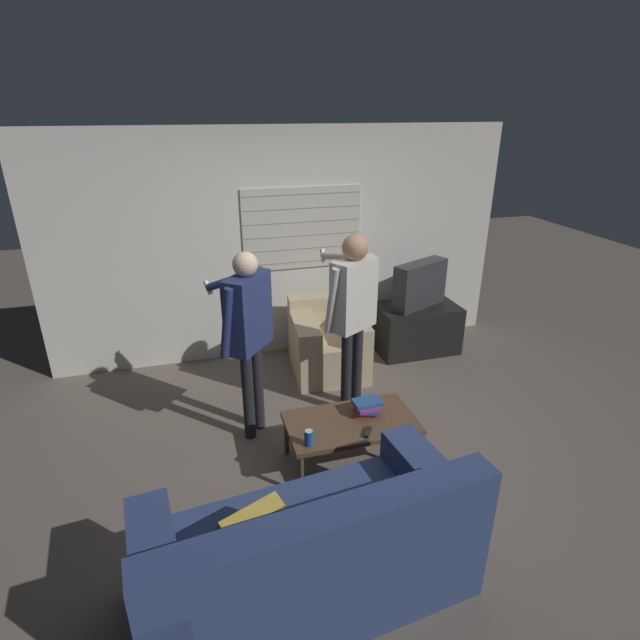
% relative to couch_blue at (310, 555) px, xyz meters
% --- Properties ---
extents(ground_plane, '(16.00, 16.00, 0.00)m').
position_rel_couch_blue_xyz_m(ground_plane, '(0.59, 1.29, -0.34)').
color(ground_plane, '#665B51').
extents(wall_back, '(5.20, 0.08, 2.55)m').
position_rel_couch_blue_xyz_m(wall_back, '(0.59, 3.32, 0.94)').
color(wall_back, silver).
rests_on(wall_back, ground_plane).
extents(couch_blue, '(1.99, 1.08, 0.91)m').
position_rel_couch_blue_xyz_m(couch_blue, '(0.00, 0.00, 0.00)').
color(couch_blue, navy).
rests_on(couch_blue, ground_plane).
extents(armchair_beige, '(0.84, 0.94, 0.77)m').
position_rel_couch_blue_xyz_m(armchair_beige, '(0.91, 2.68, -0.01)').
color(armchair_beige, '#C6B289').
rests_on(armchair_beige, ground_plane).
extents(coffee_table, '(1.04, 0.59, 0.40)m').
position_rel_couch_blue_xyz_m(coffee_table, '(0.63, 1.10, 0.03)').
color(coffee_table, brown).
rests_on(coffee_table, ground_plane).
extents(tv_stand, '(0.94, 0.58, 0.57)m').
position_rel_couch_blue_xyz_m(tv_stand, '(2.07, 2.85, -0.06)').
color(tv_stand, black).
rests_on(tv_stand, ground_plane).
extents(tv, '(0.74, 0.48, 0.53)m').
position_rel_couch_blue_xyz_m(tv, '(2.07, 2.85, 0.49)').
color(tv, '#2D2D33').
rests_on(tv, tv_stand).
extents(person_left_standing, '(0.54, 0.82, 1.68)m').
position_rel_couch_blue_xyz_m(person_left_standing, '(-0.06, 1.75, 0.73)').
color(person_left_standing, black).
rests_on(person_left_standing, ground_plane).
extents(person_right_standing, '(0.54, 0.87, 1.72)m').
position_rel_couch_blue_xyz_m(person_right_standing, '(0.90, 1.87, 0.77)').
color(person_right_standing, black).
rests_on(person_right_standing, ground_plane).
extents(book_stack, '(0.24, 0.20, 0.12)m').
position_rel_couch_blue_xyz_m(book_stack, '(0.79, 1.17, 0.13)').
color(book_stack, maroon).
rests_on(book_stack, coffee_table).
extents(soda_can, '(0.07, 0.07, 0.13)m').
position_rel_couch_blue_xyz_m(soda_can, '(0.23, 0.90, 0.13)').
color(soda_can, '#194C9E').
rests_on(soda_can, coffee_table).
extents(spare_remote, '(0.11, 0.13, 0.02)m').
position_rel_couch_blue_xyz_m(spare_remote, '(0.70, 0.91, 0.08)').
color(spare_remote, black).
rests_on(spare_remote, coffee_table).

